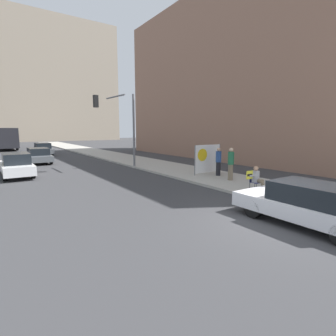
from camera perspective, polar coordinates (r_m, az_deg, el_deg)
name	(u,v)px	position (r m, az deg, el deg)	size (l,w,h in m)	color
ground_plane	(271,224)	(9.19, 21.42, -11.25)	(160.00, 160.00, 0.00)	#38383A
sidewalk_curb	(146,163)	(22.93, -4.74, 1.07)	(4.07, 90.00, 0.14)	#A8A399
building_backdrop_far	(8,78)	(77.43, -31.45, 16.38)	(52.00, 12.00, 30.56)	gray
building_backdrop_right	(254,78)	(28.85, 18.30, 18.17)	(10.00, 32.00, 16.15)	#936B56
seated_protester	(257,179)	(12.49, 18.76, -2.19)	(0.94, 0.77, 1.22)	#474C56
jogger_on_sidewalk	(231,164)	(15.18, 13.51, 0.94)	(0.34, 0.34, 1.84)	#756651
pedestrian_behind	(218,161)	(16.55, 10.92, 1.42)	(0.34, 0.34, 1.73)	black
protest_banner	(207,159)	(16.99, 8.57, 2.03)	(2.18, 0.06, 1.88)	slate
traffic_light_pole	(120,117)	(20.13, -10.41, 10.80)	(3.20, 2.96, 5.51)	slate
parked_car_curbside	(309,204)	(9.37, 28.41, -6.91)	(1.88, 4.50, 1.36)	silver
car_on_road_nearest	(16,165)	(19.40, -30.11, 0.62)	(1.70, 4.76, 1.50)	white
car_on_road_midblock	(38,155)	(26.02, -26.39, 2.46)	(1.79, 4.58, 1.36)	#565B60
car_on_road_distant	(43,149)	(33.45, -25.62, 3.72)	(1.70, 4.38, 1.45)	#565B60
city_bus_on_road	(5,137)	(46.93, -31.89, 5.75)	(2.59, 12.30, 3.17)	#232328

